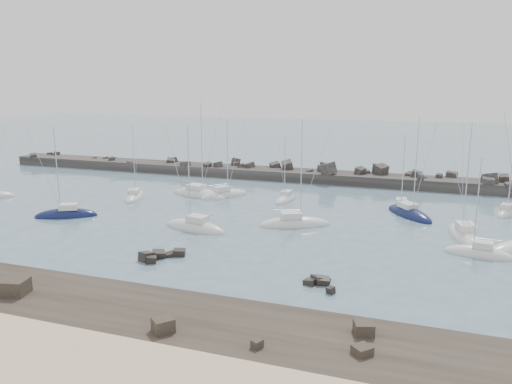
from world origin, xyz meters
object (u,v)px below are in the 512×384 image
sailboat_1 (135,197)px  sailboat_13 (401,208)px  sailboat_6 (286,199)px  sailboat_9 (478,254)px  sailboat_3 (224,196)px  sailboat_2 (66,216)px  sailboat_4 (199,195)px  sailboat_7 (294,224)px  sailboat_5 (195,228)px  sailboat_8 (409,215)px  sailboat_10 (464,236)px  sailboat_12 (506,213)px

sailboat_1 → sailboat_13: 41.13m
sailboat_6 → sailboat_9: size_ratio=0.96×
sailboat_1 → sailboat_6: (23.25, 6.35, 0.00)m
sailboat_1 → sailboat_3: 14.26m
sailboat_9 → sailboat_13: sailboat_13 is taller
sailboat_2 → sailboat_4: (11.50, 17.77, -0.01)m
sailboat_7 → sailboat_4: bearing=148.8°
sailboat_2 → sailboat_7: sailboat_7 is taller
sailboat_5 → sailboat_9: (32.75, 1.16, -0.01)m
sailboat_6 → sailboat_8: sailboat_8 is taller
sailboat_4 → sailboat_7: sailboat_4 is taller
sailboat_10 → sailboat_13: size_ratio=1.25×
sailboat_5 → sailboat_8: size_ratio=0.96×
sailboat_5 → sailboat_3: bearing=101.6°
sailboat_6 → sailboat_12: 31.46m
sailboat_3 → sailboat_9: sailboat_3 is taller
sailboat_4 → sailboat_7: size_ratio=1.09×
sailboat_3 → sailboat_10: 36.91m
sailboat_7 → sailboat_12: size_ratio=1.46×
sailboat_3 → sailboat_12: sailboat_3 is taller
sailboat_4 → sailboat_2: bearing=-122.9°
sailboat_2 → sailboat_1: bearing=79.2°
sailboat_7 → sailboat_9: size_ratio=1.29×
sailboat_13 → sailboat_10: bearing=-56.3°
sailboat_7 → sailboat_10: bearing=5.0°
sailboat_8 → sailboat_12: size_ratio=1.46×
sailboat_12 → sailboat_13: bearing=-173.5°
sailboat_4 → sailboat_6: sailboat_4 is taller
sailboat_9 → sailboat_3: bearing=155.0°
sailboat_2 → sailboat_8: (44.40, 16.17, -0.01)m
sailboat_7 → sailboat_13: bearing=47.9°
sailboat_7 → sailboat_8: 16.99m
sailboat_7 → sailboat_8: size_ratio=1.00×
sailboat_7 → sailboat_12: (26.45, 15.28, -0.00)m
sailboat_9 → sailboat_13: (-9.06, 18.25, -0.00)m
sailboat_3 → sailboat_9: 40.24m
sailboat_6 → sailboat_12: sailboat_6 is taller
sailboat_1 → sailboat_2: bearing=-100.8°
sailboat_1 → sailboat_12: (54.65, 8.36, 0.01)m
sailboat_5 → sailboat_8: bearing=32.2°
sailboat_2 → sailboat_9: size_ratio=1.17×
sailboat_3 → sailboat_2: bearing=-130.2°
sailboat_6 → sailboat_9: sailboat_9 is taller
sailboat_8 → sailboat_13: size_ratio=1.26×
sailboat_1 → sailboat_8: (41.91, 3.12, 0.01)m
sailboat_6 → sailboat_2: bearing=-143.0°
sailboat_4 → sailboat_9: (40.62, -16.22, 0.00)m
sailboat_3 → sailboat_10: bearing=-16.7°
sailboat_1 → sailboat_2: size_ratio=0.94×
sailboat_8 → sailboat_6: bearing=170.2°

